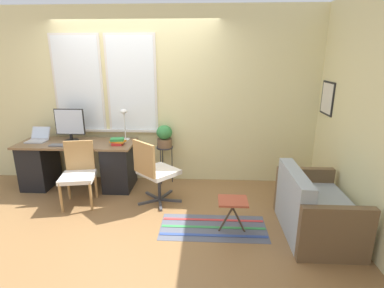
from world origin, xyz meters
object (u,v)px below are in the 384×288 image
at_px(monitor, 70,125).
at_px(folding_stool, 233,204).
at_px(keyboard, 63,145).
at_px(laptop, 38,138).
at_px(couch_loveseat, 314,211).
at_px(book_stack, 117,141).
at_px(office_chair_swivel, 154,171).
at_px(desk_chair_wooden, 78,172).
at_px(plant_stand, 165,151).
at_px(mouse, 79,145).
at_px(potted_plant, 164,136).
at_px(desk_lamp, 124,118).

relative_size(monitor, folding_stool, 1.21).
distance_m(monitor, keyboard, 0.36).
distance_m(laptop, couch_loveseat, 4.04).
bearing_deg(monitor, folding_stool, -27.13).
xyz_separation_m(laptop, folding_stool, (2.91, -1.20, -0.41)).
relative_size(book_stack, office_chair_swivel, 0.25).
bearing_deg(office_chair_swivel, keyboard, 30.27).
distance_m(desk_chair_wooden, plant_stand, 1.33).
bearing_deg(plant_stand, mouse, -160.82).
height_order(keyboard, potted_plant, potted_plant).
bearing_deg(couch_loveseat, potted_plant, 54.54).
distance_m(couch_loveseat, potted_plant, 2.39).
relative_size(keyboard, potted_plant, 1.07).
height_order(mouse, desk_lamp, desk_lamp).
height_order(keyboard, plant_stand, keyboard).
height_order(keyboard, desk_lamp, desk_lamp).
xyz_separation_m(keyboard, desk_chair_wooden, (0.35, -0.34, -0.27)).
relative_size(monitor, office_chair_swivel, 0.55).
distance_m(keyboard, potted_plant, 1.50).
distance_m(monitor, plant_stand, 1.50).
height_order(desk_lamp, plant_stand, desk_lamp).
bearing_deg(potted_plant, folding_stool, -54.87).
bearing_deg(plant_stand, folding_stool, -54.87).
relative_size(desk_chair_wooden, folding_stool, 2.09).
distance_m(monitor, office_chair_swivel, 1.57).
height_order(book_stack, office_chair_swivel, office_chair_swivel).
bearing_deg(keyboard, desk_lamp, 24.60).
bearing_deg(folding_stool, keyboard, 158.23).
relative_size(keyboard, book_stack, 1.60).
height_order(laptop, folding_stool, laptop).
relative_size(desk_lamp, folding_stool, 1.18).
xyz_separation_m(laptop, couch_loveseat, (3.84, -1.17, -0.49)).
bearing_deg(mouse, plant_stand, 19.18).
bearing_deg(desk_lamp, potted_plant, 3.88).
bearing_deg(mouse, keyboard, -178.37).
bearing_deg(office_chair_swivel, potted_plant, -51.37).
relative_size(desk_chair_wooden, potted_plant, 2.47).
xyz_separation_m(desk_chair_wooden, couch_loveseat, (2.99, -0.59, -0.18)).
bearing_deg(plant_stand, desk_chair_wooden, -144.79).
height_order(laptop, desk_lamp, desk_lamp).
xyz_separation_m(mouse, plant_stand, (1.19, 0.41, -0.21)).
bearing_deg(folding_stool, desk_chair_wooden, 163.29).
distance_m(office_chair_swivel, folding_stool, 1.23).
bearing_deg(book_stack, monitor, 168.39).
xyz_separation_m(keyboard, desk_lamp, (0.83, 0.38, 0.34)).
distance_m(laptop, keyboard, 0.55).
relative_size(desk_chair_wooden, office_chair_swivel, 0.94).
xyz_separation_m(monitor, desk_lamp, (0.81, 0.12, 0.09)).
xyz_separation_m(mouse, desk_chair_wooden, (0.11, -0.35, -0.28)).
height_order(monitor, potted_plant, monitor).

